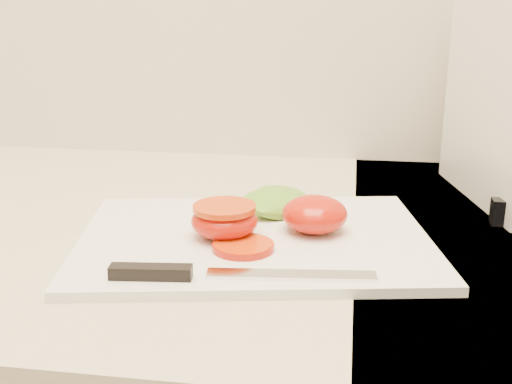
# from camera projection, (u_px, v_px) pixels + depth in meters

# --- Properties ---
(cutting_board) EXTENTS (0.41, 0.33, 0.01)m
(cutting_board) POSITION_uv_depth(u_px,v_px,m) (255.00, 240.00, 0.68)
(cutting_board) COLOR white
(cutting_board) RESTS_ON counter
(tomato_half_dome) EXTENTS (0.07, 0.07, 0.04)m
(tomato_half_dome) POSITION_uv_depth(u_px,v_px,m) (315.00, 214.00, 0.69)
(tomato_half_dome) COLOR red
(tomato_half_dome) RESTS_ON cutting_board
(tomato_half_cut) EXTENTS (0.07, 0.07, 0.04)m
(tomato_half_cut) POSITION_uv_depth(u_px,v_px,m) (225.00, 219.00, 0.67)
(tomato_half_cut) COLOR red
(tomato_half_cut) RESTS_ON cutting_board
(tomato_slice_0) EXTENTS (0.06, 0.06, 0.01)m
(tomato_slice_0) POSITION_uv_depth(u_px,v_px,m) (243.00, 246.00, 0.64)
(tomato_slice_0) COLOR #CE4F0B
(tomato_slice_0) RESTS_ON cutting_board
(lettuce_leaf_0) EXTENTS (0.11, 0.12, 0.02)m
(lettuce_leaf_0) POSITION_uv_depth(u_px,v_px,m) (279.00, 202.00, 0.76)
(lettuce_leaf_0) COLOR olive
(lettuce_leaf_0) RESTS_ON cutting_board
(knife) EXTENTS (0.24, 0.05, 0.01)m
(knife) POSITION_uv_depth(u_px,v_px,m) (206.00, 273.00, 0.58)
(knife) COLOR silver
(knife) RESTS_ON cutting_board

